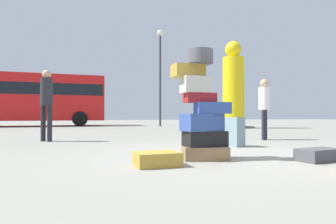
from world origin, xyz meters
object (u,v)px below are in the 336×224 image
Objects in this scene: suitcase_tan_behind_tower at (157,159)px; person_bearded_onlooker at (264,104)px; lamp_post at (160,63)px; suitcase_slate_left_side at (235,132)px; suitcase_charcoal_right_side at (319,155)px; parked_bus at (33,97)px; person_tourist_with_camera at (47,99)px; suitcase_tower at (202,113)px; yellow_dummy_statue at (233,89)px.

person_bearded_onlooker is at bearing 37.11° from suitcase_tan_behind_tower.
suitcase_tan_behind_tower is 14.39m from lamp_post.
suitcase_charcoal_right_side is (0.15, -2.09, -0.22)m from suitcase_slate_left_side.
parked_bus is (-3.82, 15.96, 1.74)m from suitcase_tan_behind_tower.
person_tourist_with_camera reaches higher than person_bearded_onlooker.
lamp_post is (5.42, 9.17, 2.78)m from person_tourist_with_camera.
suitcase_charcoal_right_side is 0.40× the size of person_bearded_onlooker.
parked_bus reaches higher than suitcase_tower.
suitcase_tan_behind_tower is 0.87× the size of suitcase_charcoal_right_side.
parked_bus is (-4.60, 15.57, 1.14)m from suitcase_tower.
suitcase_tan_behind_tower is 4.99m from person_bearded_onlooker.
parked_bus is at bearing -108.31° from person_bearded_onlooker.
lamp_post is at bearing 100.60° from person_tourist_with_camera.
suitcase_tan_behind_tower is at bearing -78.89° from parked_bus.
suitcase_slate_left_side is 0.34× the size of person_tourist_with_camera.
suitcase_charcoal_right_side is 17.43m from parked_bus.
yellow_dummy_statue reaches higher than suitcase_tan_behind_tower.
suitcase_charcoal_right_side is 0.14× the size of yellow_dummy_statue.
lamp_post is (-3.06, 3.43, 1.82)m from yellow_dummy_statue.
person_bearded_onlooker is (1.62, 1.30, 0.67)m from suitcase_slate_left_side.
person_tourist_with_camera is at bearing -120.58° from lamp_post.
person_bearded_onlooker is at bearing -89.17° from lamp_post.
suitcase_charcoal_right_side is at bearing -95.51° from lamp_post.
suitcase_tan_behind_tower is at bearing -105.17° from lamp_post.
suitcase_slate_left_side reaches higher than suitcase_tan_behind_tower.
suitcase_tower is 11.34m from yellow_dummy_statue.
suitcase_charcoal_right_side is at bearing -6.50° from person_tourist_with_camera.
suitcase_slate_left_side is at bearing -69.42° from parked_bus.
suitcase_slate_left_side is 0.13× the size of yellow_dummy_statue.
suitcase_tower is 2.91× the size of suitcase_tan_behind_tower.
parked_bus is at bearing 150.35° from yellow_dummy_statue.
suitcase_tan_behind_tower is 2.33m from suitcase_charcoal_right_side.
person_bearded_onlooker is 0.36× the size of yellow_dummy_statue.
suitcase_tower is 16.28m from parked_bus.
person_tourist_with_camera is (-2.57, 3.85, 0.39)m from suitcase_tower.
suitcase_slate_left_side reaches higher than suitcase_charcoal_right_side.
suitcase_charcoal_right_side is 0.11× the size of lamp_post.
suitcase_charcoal_right_side is at bearing -71.64° from parked_bus.
person_tourist_with_camera reaches higher than suitcase_slate_left_side.
suitcase_tower is 0.91× the size of person_tourist_with_camera.
parked_bus is at bearing 141.04° from person_tourist_with_camera.
lamp_post is (2.85, 13.02, 3.17)m from suitcase_tower.
lamp_post is (-0.15, 10.28, 2.89)m from person_bearded_onlooker.
suitcase_charcoal_right_side is 11.30m from yellow_dummy_statue.
parked_bus is at bearing 106.47° from suitcase_tower.
suitcase_charcoal_right_side is at bearing -98.98° from suitcase_slate_left_side.
suitcase_tan_behind_tower is 16.50m from parked_bus.
parked_bus is 1.44× the size of lamp_post.
lamp_post reaches higher than person_tourist_with_camera.
person_bearded_onlooker reaches higher than suitcase_tan_behind_tower.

